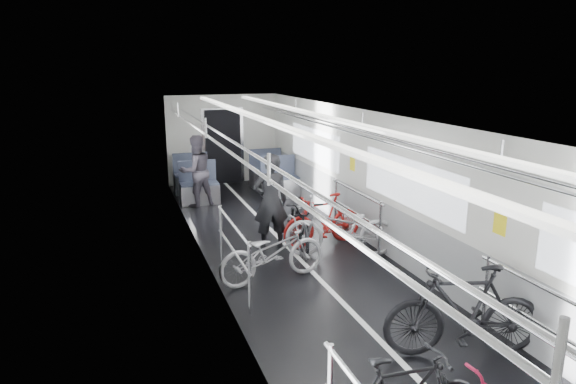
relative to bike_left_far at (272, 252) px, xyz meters
name	(u,v)px	position (x,y,z in m)	size (l,w,h in m)	color
car_shell	(283,183)	(0.69, 1.55, 0.67)	(3.02, 14.01, 2.41)	black
bike_left_far	(272,252)	(0.00, 0.00, 0.00)	(0.60, 1.73, 0.91)	#A4A3A8
bike_right_near	(464,311)	(1.40, -2.65, 0.09)	(0.51, 1.80, 1.08)	black
bike_right_mid	(341,228)	(1.41, 0.60, 0.04)	(0.66, 1.90, 1.00)	#A5A4A9
bike_right_far	(323,220)	(1.32, 1.20, 0.02)	(0.44, 1.58, 0.95)	#A01613
bike_aisle	(300,222)	(0.90, 1.24, 0.01)	(0.62, 1.78, 0.93)	black
person_standing	(271,202)	(0.39, 1.34, 0.41)	(0.63, 0.41, 1.72)	black
person_seated	(196,171)	(-0.40, 4.59, 0.37)	(0.80, 0.62, 1.64)	#36313A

